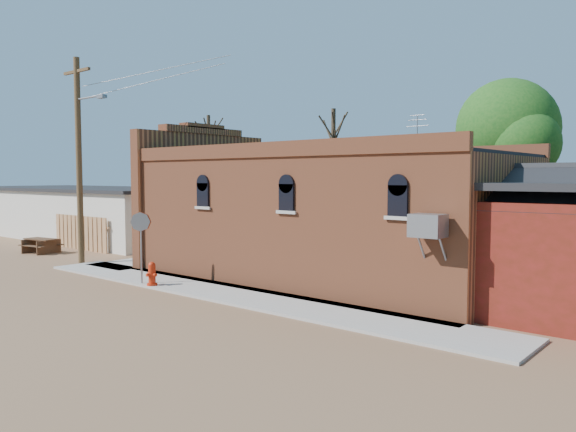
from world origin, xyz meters
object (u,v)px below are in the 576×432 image
Objects in this scene: fire_hydrant at (152,274)px; stop_sign at (141,229)px; utility_pole at (80,156)px; brick_bar at (319,216)px; trash_barrel at (152,255)px; picnic_table at (41,243)px.

fire_hydrant is 0.33× the size of stop_sign.
utility_pole is at bearing 146.00° from stop_sign.
fire_hydrant is (-3.12, -5.50, -1.85)m from brick_bar.
brick_bar is 7.65m from trash_barrel.
stop_sign is at bearing -19.00° from picnic_table.
stop_sign is (-3.72, -5.49, -0.31)m from brick_bar.
stop_sign is (-0.60, 0.00, 1.54)m from fire_hydrant.
trash_barrel is (2.84, 1.64, -4.26)m from utility_pole.
utility_pole is 8.02m from fire_hydrant.
brick_bar reaches higher than picnic_table.
picnic_table is (-11.05, 1.83, -1.54)m from stop_sign.
trash_barrel is (-6.94, -2.65, -1.83)m from brick_bar.
stop_sign is (6.07, -1.20, -2.75)m from utility_pole.
stop_sign is 11.30m from picnic_table.
trash_barrel is at bearing 30.01° from utility_pole.
brick_bar is 15.33m from picnic_table.
stop_sign is 2.94× the size of trash_barrel.
utility_pole reaches higher than fire_hydrant.
brick_bar is at bearing 23.69° from utility_pole.
utility_pole reaches higher than picnic_table.
picnic_table is (-4.98, 0.63, -4.29)m from utility_pole.
fire_hydrant is 4.77m from trash_barrel.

